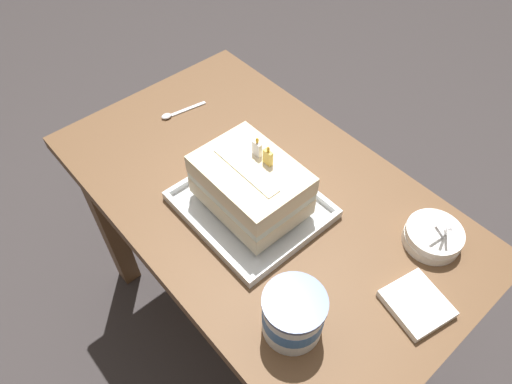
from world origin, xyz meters
The scene contains 8 objects.
ground_plane centered at (0.00, 0.00, 0.00)m, with size 8.00×8.00×0.00m, color #383333.
dining_table centered at (0.00, 0.00, 0.58)m, with size 1.03×0.61×0.70m.
foil_tray centered at (0.02, -0.05, 0.71)m, with size 0.31×0.27×0.02m.
birthday_cake centered at (0.02, -0.05, 0.78)m, with size 0.23×0.17×0.16m.
bowl_stack centered at (0.35, 0.19, 0.72)m, with size 0.12×0.12×0.09m.
ice_cream_tub centered at (0.29, -0.18, 0.76)m, with size 0.12×0.12×0.11m.
serving_spoon_near_tray centered at (-0.37, 0.00, 0.71)m, with size 0.04×0.13×0.01m.
napkin_pile centered at (0.42, 0.04, 0.71)m, with size 0.13×0.13×0.02m.
Camera 1 is at (0.52, -0.47, 1.54)m, focal length 32.56 mm.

